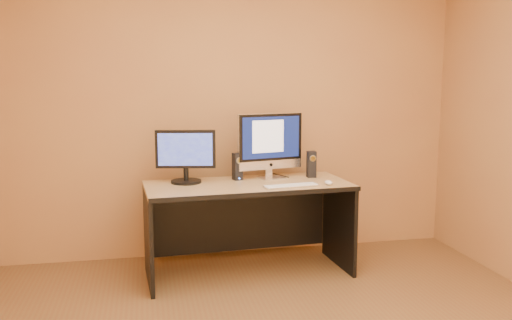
{
  "coord_description": "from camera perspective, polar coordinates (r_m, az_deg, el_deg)",
  "views": [
    {
      "loc": [
        -0.76,
        -2.7,
        1.58
      ],
      "look_at": [
        0.06,
        1.32,
        0.94
      ],
      "focal_mm": 38.0,
      "sensor_mm": 36.0,
      "label": 1
    }
  ],
  "objects": [
    {
      "name": "cable_b",
      "position": [
        4.61,
        1.18,
        -1.62
      ],
      "size": [
        0.1,
        0.16,
        0.01
      ],
      "primitive_type": "cylinder",
      "rotation": [
        1.57,
        0.0,
        -0.58
      ],
      "color": "black",
      "rests_on": "desk"
    },
    {
      "name": "imac",
      "position": [
        4.45,
        1.65,
        1.55
      ],
      "size": [
        0.6,
        0.33,
        0.55
      ],
      "primitive_type": null,
      "rotation": [
        0.0,
        0.0,
        0.22
      ],
      "color": "silver",
      "rests_on": "desk"
    },
    {
      "name": "cable_a",
      "position": [
        4.61,
        2.59,
        -1.62
      ],
      "size": [
        0.1,
        0.2,
        0.01
      ],
      "primitive_type": "cylinder",
      "rotation": [
        1.57,
        0.0,
        0.42
      ],
      "color": "black",
      "rests_on": "desk"
    },
    {
      "name": "second_monitor",
      "position": [
        4.3,
        -7.41,
        0.35
      ],
      "size": [
        0.52,
        0.32,
        0.42
      ],
      "primitive_type": null,
      "rotation": [
        0.0,
        0.0,
        -0.18
      ],
      "color": "black",
      "rests_on": "desk"
    },
    {
      "name": "speaker_right",
      "position": [
        4.54,
        5.85,
        -0.45
      ],
      "size": [
        0.07,
        0.07,
        0.22
      ],
      "primitive_type": null,
      "rotation": [
        0.0,
        0.0,
        0.0
      ],
      "color": "black",
      "rests_on": "desk"
    },
    {
      "name": "keyboard",
      "position": [
        4.15,
        3.72,
        -2.73
      ],
      "size": [
        0.44,
        0.18,
        0.02
      ],
      "primitive_type": "cube",
      "rotation": [
        0.0,
        0.0,
        0.14
      ],
      "color": "silver",
      "rests_on": "desk"
    },
    {
      "name": "desk",
      "position": [
        4.36,
        -0.82,
        -7.28
      ],
      "size": [
        1.64,
        0.8,
        0.74
      ],
      "primitive_type": null,
      "rotation": [
        0.0,
        0.0,
        0.06
      ],
      "color": "tan",
      "rests_on": "ground"
    },
    {
      "name": "mouse",
      "position": [
        4.26,
        7.65,
        -2.35
      ],
      "size": [
        0.07,
        0.11,
        0.04
      ],
      "primitive_type": "ellipsoid",
      "rotation": [
        0.0,
        0.0,
        -0.09
      ],
      "color": "white",
      "rests_on": "desk"
    },
    {
      "name": "walls",
      "position": [
        2.82,
        4.12,
        3.07
      ],
      "size": [
        4.0,
        4.0,
        2.6
      ],
      "primitive_type": null,
      "color": "#A27541",
      "rests_on": "ground"
    },
    {
      "name": "speaker_left",
      "position": [
        4.41,
        -1.97,
        -0.69
      ],
      "size": [
        0.08,
        0.09,
        0.22
      ],
      "primitive_type": null,
      "rotation": [
        0.0,
        0.0,
        0.26
      ],
      "color": "black",
      "rests_on": "desk"
    }
  ]
}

